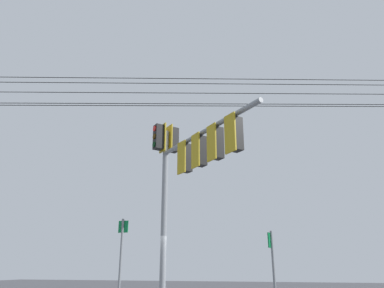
% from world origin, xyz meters
% --- Properties ---
extents(signal_mast_assembly, '(4.07, 4.00, 6.42)m').
position_xyz_m(signal_mast_assembly, '(0.74, -1.74, 4.65)').
color(signal_mast_assembly, gray).
rests_on(signal_mast_assembly, ground).
extents(route_sign_primary, '(0.31, 0.10, 2.90)m').
position_xyz_m(route_sign_primary, '(-1.03, -2.24, 1.71)').
color(route_sign_primary, slate).
rests_on(route_sign_primary, ground).
extents(route_sign_secondary, '(0.13, 0.35, 2.47)m').
position_xyz_m(route_sign_secondary, '(3.24, -2.03, 1.53)').
color(route_sign_secondary, slate).
rests_on(route_sign_secondary, ground).
extents(overhead_wire_span, '(21.81, 7.12, 1.73)m').
position_xyz_m(overhead_wire_span, '(0.72, -0.42, 7.76)').
color(overhead_wire_span, black).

